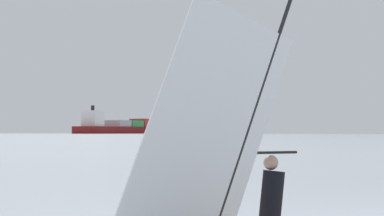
# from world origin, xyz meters

# --- Properties ---
(windsurfer) EXTENTS (3.36, 2.79, 4.07)m
(windsurfer) POSITION_xyz_m (-3.55, -3.04, 1.05)
(windsurfer) COLOR orange
(windsurfer) RESTS_ON ground_plane
(cargo_ship) EXTENTS (77.88, 169.66, 32.57)m
(cargo_ship) POSITION_xyz_m (-272.30, 770.64, 7.95)
(cargo_ship) COLOR maroon
(cargo_ship) RESTS_ON ground_plane
(distant_headland) EXTENTS (1100.92, 567.25, 50.88)m
(distant_headland) POSITION_xyz_m (-440.25, 1333.33, 25.44)
(distant_headland) COLOR #756B56
(distant_headland) RESTS_ON ground_plane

